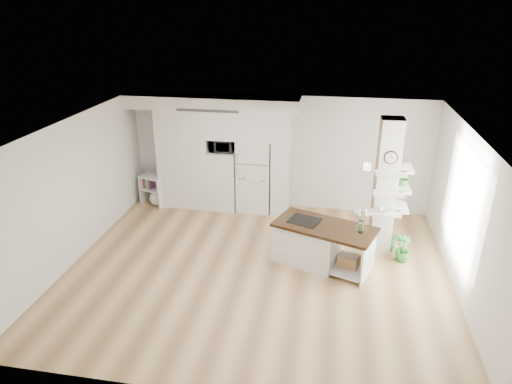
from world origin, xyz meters
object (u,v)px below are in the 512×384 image
refrigerator (254,175)px  kitchen_island (314,242)px  floor_plant_a (392,242)px  bookshelf (155,192)px

refrigerator → kitchen_island: size_ratio=0.86×
refrigerator → floor_plant_a: refrigerator is taller
bookshelf → floor_plant_a: size_ratio=1.68×
kitchen_island → floor_plant_a: bearing=43.2°
kitchen_island → bookshelf: kitchen_island is taller
refrigerator → kitchen_island: (1.53, -2.20, -0.44)m
kitchen_island → floor_plant_a: kitchen_island is taller
refrigerator → bookshelf: (-2.45, -0.19, -0.55)m
refrigerator → bookshelf: refrigerator is taller
bookshelf → floor_plant_a: (5.50, -1.36, -0.10)m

